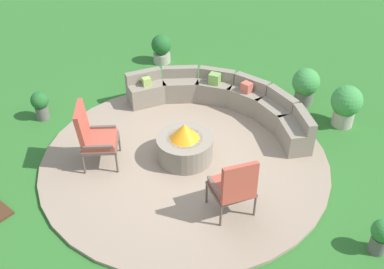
{
  "coord_description": "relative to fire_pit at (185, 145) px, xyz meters",
  "views": [
    {
      "loc": [
        3.96,
        -4.62,
        5.03
      ],
      "look_at": [
        0.0,
        0.2,
        0.45
      ],
      "focal_mm": 41.69,
      "sensor_mm": 36.0,
      "label": 1
    }
  ],
  "objects": [
    {
      "name": "fire_pit",
      "position": [
        0.0,
        0.0,
        0.0
      ],
      "size": [
        0.98,
        0.98,
        0.71
      ],
      "color": "gray",
      "rests_on": "patio_circle"
    },
    {
      "name": "lounge_chair_front_right",
      "position": [
        1.4,
        -0.54,
        0.27
      ],
      "size": [
        0.78,
        0.8,
        1.04
      ],
      "rotation": [
        0.0,
        0.0,
        7.35
      ],
      "color": "brown",
      "rests_on": "patio_circle"
    },
    {
      "name": "potted_plant_1",
      "position": [
        0.7,
        3.02,
        0.1
      ],
      "size": [
        0.56,
        0.56,
        0.79
      ],
      "color": "#605B56",
      "rests_on": "ground_plane"
    },
    {
      "name": "patio_circle",
      "position": [
        0.0,
        0.0,
        -0.3
      ],
      "size": [
        5.02,
        5.02,
        0.06
      ],
      "primitive_type": "cylinder",
      "color": "gray",
      "rests_on": "ground_plane"
    },
    {
      "name": "potted_plant_5",
      "position": [
        -3.04,
        -0.79,
        0.0
      ],
      "size": [
        0.35,
        0.35,
        0.6
      ],
      "color": "#605B56",
      "rests_on": "ground_plane"
    },
    {
      "name": "curved_stone_bench",
      "position": [
        -0.34,
        1.62,
        -0.0
      ],
      "size": [
        3.87,
        1.77,
        0.66
      ],
      "color": "gray",
      "rests_on": "patio_circle"
    },
    {
      "name": "potted_plant_0",
      "position": [
        -2.87,
        2.53,
        0.04
      ],
      "size": [
        0.48,
        0.48,
        0.7
      ],
      "color": "#A89E8E",
      "rests_on": "ground_plane"
    },
    {
      "name": "potted_plant_3",
      "position": [
        3.37,
        0.19,
        -0.01
      ],
      "size": [
        0.32,
        0.32,
        0.57
      ],
      "color": "#605B56",
      "rests_on": "ground_plane"
    },
    {
      "name": "lounge_chair_front_left",
      "position": [
        -1.1,
        -1.05,
        0.3
      ],
      "size": [
        0.85,
        0.86,
        1.15
      ],
      "rotation": [
        0.0,
        0.0,
        5.46
      ],
      "color": "brown",
      "rests_on": "patio_circle"
    },
    {
      "name": "ground_plane",
      "position": [
        0.0,
        0.0,
        -0.33
      ],
      "size": [
        24.0,
        24.0,
        0.0
      ],
      "primitive_type": "plane",
      "color": "#2D6B28"
    },
    {
      "name": "potted_plant_4",
      "position": [
        1.67,
        2.8,
        0.14
      ],
      "size": [
        0.59,
        0.59,
        0.84
      ],
      "color": "#A89E8E",
      "rests_on": "ground_plane"
    }
  ]
}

